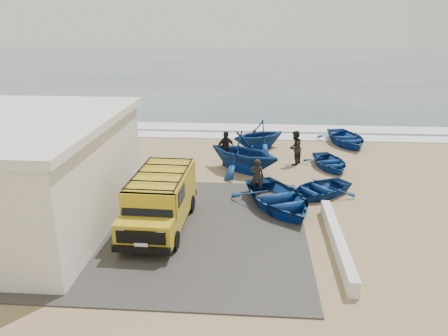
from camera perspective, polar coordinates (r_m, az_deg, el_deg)
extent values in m
plane|color=#9E855C|center=(18.87, -2.24, -5.33)|extent=(160.00, 160.00, 0.00)
cube|color=#3F3C39|center=(17.42, -9.58, -7.72)|extent=(12.00, 10.00, 0.05)
cube|color=#385166|center=(73.49, 2.71, 13.12)|extent=(180.00, 88.00, 0.01)
cube|color=white|center=(30.15, 0.28, 4.23)|extent=(180.00, 1.60, 0.06)
cube|color=white|center=(32.57, 0.59, 5.35)|extent=(180.00, 2.20, 0.04)
cube|color=white|center=(18.73, -26.52, -1.05)|extent=(8.00, 9.00, 4.00)
cube|color=black|center=(18.22, -13.69, 1.95)|extent=(0.08, 0.70, 0.90)
cube|color=silver|center=(16.24, 14.57, -9.22)|extent=(0.35, 6.00, 0.55)
cube|color=gold|center=(17.31, -8.10, -3.47)|extent=(2.11, 4.11, 1.71)
cube|color=gold|center=(15.30, -10.28, -8.39)|extent=(2.00, 1.00, 0.93)
cube|color=black|center=(15.36, -9.96, -4.81)|extent=(1.83, 0.41, 0.75)
cube|color=black|center=(14.84, -10.82, -8.89)|extent=(1.68, 0.14, 0.47)
cube|color=black|center=(15.03, -10.75, -10.45)|extent=(2.02, 0.21, 0.23)
cube|color=black|center=(16.92, -8.29, -0.60)|extent=(2.00, 3.80, 0.06)
cylinder|color=black|center=(16.13, -12.96, -8.93)|extent=(0.25, 0.73, 0.73)
cylinder|color=black|center=(18.89, -9.88, -4.40)|extent=(0.25, 0.73, 0.73)
cylinder|color=black|center=(15.66, -6.46, -9.44)|extent=(0.25, 0.73, 0.73)
cylinder|color=black|center=(18.48, -4.34, -4.70)|extent=(0.25, 0.73, 0.73)
imported|color=navy|center=(18.86, 7.07, -3.93)|extent=(4.78, 5.44, 0.94)
imported|color=navy|center=(20.49, 12.26, -2.67)|extent=(4.15, 3.96, 0.70)
imported|color=navy|center=(22.98, 2.58, 2.12)|extent=(5.38, 5.20, 2.17)
imported|color=navy|center=(24.36, 13.64, 0.73)|extent=(2.98, 3.67, 0.67)
imported|color=navy|center=(27.10, 4.57, 4.35)|extent=(4.48, 4.32, 1.81)
imported|color=navy|center=(29.14, 15.65, 3.79)|extent=(3.73, 4.65, 0.86)
imported|color=black|center=(20.08, 4.33, -1.15)|extent=(0.65, 0.44, 1.73)
imported|color=black|center=(24.43, 9.23, 2.63)|extent=(1.10, 1.17, 1.93)
imported|color=black|center=(23.98, 0.21, 2.59)|extent=(1.21, 1.02, 1.94)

